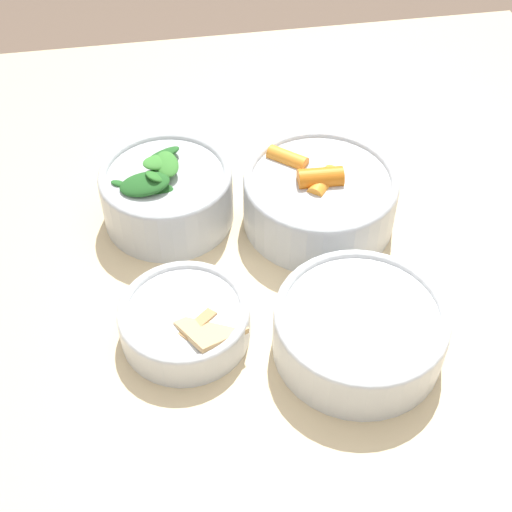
# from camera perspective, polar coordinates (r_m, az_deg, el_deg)

# --- Properties ---
(dining_table) EXTENTS (1.00, 0.96, 0.76)m
(dining_table) POSITION_cam_1_polar(r_m,az_deg,el_deg) (0.89, 2.01, -5.81)
(dining_table) COLOR beige
(dining_table) RESTS_ON ground_plane
(bowl_carrots) EXTENTS (0.18, 0.18, 0.08)m
(bowl_carrots) POSITION_cam_1_polar(r_m,az_deg,el_deg) (0.82, 5.07, 4.71)
(bowl_carrots) COLOR silver
(bowl_carrots) RESTS_ON dining_table
(bowl_greens) EXTENTS (0.15, 0.15, 0.09)m
(bowl_greens) POSITION_cam_1_polar(r_m,az_deg,el_deg) (0.83, -7.15, 5.03)
(bowl_greens) COLOR silver
(bowl_greens) RESTS_ON dining_table
(bowl_beans_hotdog) EXTENTS (0.17, 0.17, 0.06)m
(bowl_beans_hotdog) POSITION_cam_1_polar(r_m,az_deg,el_deg) (0.71, 8.24, -5.95)
(bowl_beans_hotdog) COLOR silver
(bowl_beans_hotdog) RESTS_ON dining_table
(bowl_cookies) EXTENTS (0.13, 0.13, 0.05)m
(bowl_cookies) POSITION_cam_1_polar(r_m,az_deg,el_deg) (0.72, -5.66, -5.12)
(bowl_cookies) COLOR silver
(bowl_cookies) RESTS_ON dining_table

